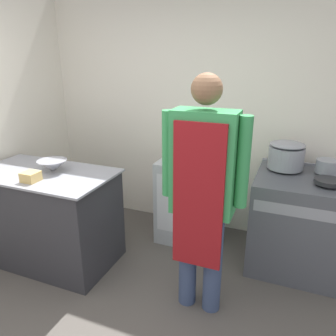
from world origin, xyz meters
The scene contains 10 objects.
wall_back centered at (0.00, 2.16, 1.35)m, with size 8.00×0.05×2.70m.
prep_counter centered at (-1.01, 0.88, 0.46)m, with size 1.30×0.74×0.91m.
stove centered at (1.24, 1.69, 0.45)m, with size 0.84×0.80×0.92m.
fridge_unit centered at (0.10, 1.81, 0.45)m, with size 0.58×0.61×0.90m.
person_cook centered at (0.54, 0.79, 1.05)m, with size 0.63×0.24×1.83m.
mixing_bowl centered at (-0.94, 0.94, 0.97)m, with size 0.27×0.27×0.11m.
plastic_tub centered at (-0.94, 0.67, 0.95)m, with size 0.13×0.13×0.08m.
stock_pot centered at (1.05, 1.83, 1.05)m, with size 0.33×0.33×0.26m.
saute_pan centered at (1.41, 1.55, 0.94)m, with size 0.22×0.22×0.04m.
sauce_pot centered at (1.41, 1.83, 0.98)m, with size 0.20×0.20×0.12m.
Camera 1 is at (1.12, -1.31, 1.94)m, focal length 35.00 mm.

